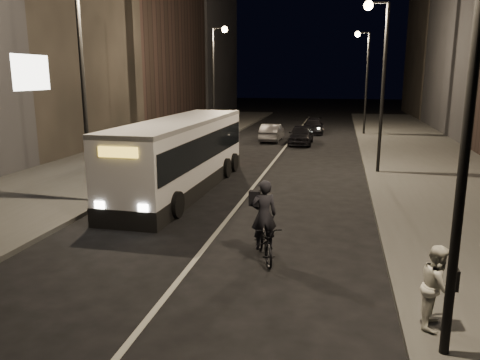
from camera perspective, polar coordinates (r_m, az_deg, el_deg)
The scene contains 15 objects.
ground at distance 13.31m, azimuth -4.81°, elevation -8.83°, with size 180.00×180.00×0.00m, color black.
sidewalk_right at distance 26.72m, azimuth 22.31°, elevation 1.38°, with size 7.00×70.00×0.16m, color #3C3C3A.
sidewalk_left at distance 28.95m, azimuth -12.95°, elevation 2.82°, with size 7.00×70.00×0.16m, color #3C3C3A.
building_row_left at distance 45.29m, azimuth -14.68°, elevation 20.05°, with size 8.00×61.00×22.00m, color black.
streetlight_right_near at distance 8.03m, azimuth 24.99°, elevation 15.07°, with size 1.20×0.44×8.12m.
streetlight_right_mid at distance 23.90m, azimuth 16.55°, elevation 13.34°, with size 1.20×0.44×8.12m.
streetlight_right_far at distance 39.88m, azimuth 14.87°, elevation 12.96°, with size 1.20×0.44×8.12m.
streetlight_left_near at distance 18.22m, azimuth -18.02°, elevation 13.62°, with size 1.20×0.44×8.12m.
streetlight_left_far at distance 35.02m, azimuth -2.88°, elevation 13.45°, with size 1.20×0.44×8.12m.
city_bus at distance 20.19m, azimuth -7.09°, elevation 3.43°, with size 2.84×11.39×3.05m.
cyclist_on_bicycle at distance 12.52m, azimuth 3.00°, elevation -6.56°, with size 1.30×2.06×2.25m.
pedestrian_woman at distance 9.78m, azimuth 22.94°, elevation -11.86°, with size 0.79×0.61×1.62m, color silver.
car_near at distance 33.99m, azimuth 7.45°, elevation 5.50°, with size 1.63×4.06×1.38m, color black.
car_mid at distance 35.48m, azimuth 3.89°, elevation 5.81°, with size 1.39×3.98×1.31m, color #3D3D3F.
car_far at distance 40.70m, azimuth 8.92°, elevation 6.50°, with size 1.70×4.18×1.21m, color black.
Camera 1 is at (3.66, -11.84, 4.86)m, focal length 35.00 mm.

